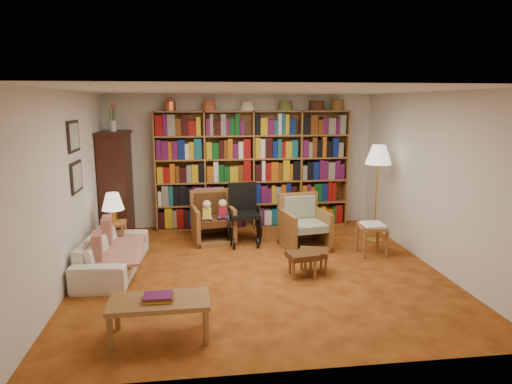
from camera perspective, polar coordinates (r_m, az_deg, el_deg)
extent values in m
plane|color=#AC571A|center=(6.59, 0.43, -9.72)|extent=(5.00, 5.00, 0.00)
plane|color=silver|center=(6.16, 0.46, 12.57)|extent=(5.00, 5.00, 0.00)
plane|color=silver|center=(8.71, -1.82, 3.90)|extent=(5.00, 0.00, 5.00)
plane|color=silver|center=(3.85, 5.57, -5.43)|extent=(5.00, 0.00, 5.00)
plane|color=silver|center=(6.41, -22.28, 0.46)|extent=(0.00, 5.00, 5.00)
plane|color=silver|center=(7.04, 21.04, 1.43)|extent=(0.00, 5.00, 5.00)
cube|color=brown|center=(8.59, -0.38, 2.80)|extent=(3.60, 0.30, 2.20)
cube|color=#37170F|center=(8.35, -17.05, 0.66)|extent=(0.45, 0.90, 1.80)
cube|color=#37170F|center=(8.24, -17.42, 7.04)|extent=(0.50, 0.95, 0.06)
cylinder|color=white|center=(8.23, -17.47, 7.87)|extent=(0.12, 0.12, 0.18)
cube|color=black|center=(6.62, -21.87, 6.48)|extent=(0.03, 0.52, 0.42)
cube|color=gray|center=(6.61, -21.74, 6.49)|extent=(0.01, 0.44, 0.34)
cube|color=black|center=(6.68, -21.53, 1.78)|extent=(0.03, 0.52, 0.42)
cube|color=gray|center=(6.67, -21.41, 1.78)|extent=(0.01, 0.44, 0.34)
imported|color=beige|center=(6.77, -17.45, -7.36)|extent=(1.81, 0.81, 0.52)
cube|color=beige|center=(6.75, -17.05, -7.01)|extent=(0.80, 1.39, 0.04)
cube|color=maroon|center=(7.07, -18.11, -4.99)|extent=(0.17, 0.42, 0.41)
cube|color=maroon|center=(6.41, -19.23, -6.70)|extent=(0.18, 0.39, 0.38)
cube|color=brown|center=(7.45, -17.32, -3.77)|extent=(0.39, 0.39, 0.04)
cylinder|color=brown|center=(7.41, -18.49, -5.99)|extent=(0.05, 0.05, 0.48)
cylinder|color=brown|center=(7.36, -16.28, -5.98)|extent=(0.05, 0.05, 0.48)
cylinder|color=brown|center=(7.68, -18.09, -5.37)|extent=(0.05, 0.05, 0.48)
cylinder|color=brown|center=(7.63, -15.96, -5.35)|extent=(0.05, 0.05, 0.48)
cylinder|color=gold|center=(7.42, -17.37, -2.91)|extent=(0.11, 0.11, 0.19)
cone|color=beige|center=(7.37, -17.48, -1.12)|extent=(0.34, 0.34, 0.27)
cube|color=brown|center=(7.90, -5.34, -5.90)|extent=(0.78, 0.81, 0.08)
cube|color=brown|center=(7.82, -7.63, -4.10)|extent=(0.17, 0.71, 0.61)
cube|color=brown|center=(7.84, -3.12, -3.98)|extent=(0.17, 0.71, 0.61)
cube|color=brown|center=(8.10, -5.47, -2.62)|extent=(0.69, 0.18, 0.85)
cube|color=#4C2C14|center=(7.78, -5.38, -3.56)|extent=(0.61, 0.67, 0.11)
cube|color=#4C2C14|center=(7.99, -5.48, -1.34)|extent=(0.54, 0.17, 0.36)
cube|color=#BD3251|center=(8.08, -5.52, -0.80)|extent=(0.53, 0.14, 0.38)
cube|color=brown|center=(7.56, 6.09, -6.70)|extent=(0.80, 0.83, 0.08)
cube|color=brown|center=(7.42, 3.78, -4.84)|extent=(0.19, 0.72, 0.62)
cube|color=brown|center=(7.56, 8.45, -4.63)|extent=(0.19, 0.72, 0.62)
cube|color=brown|center=(7.75, 5.60, -3.21)|extent=(0.70, 0.19, 0.87)
cube|color=#93A382|center=(7.43, 6.20, -4.23)|extent=(0.63, 0.69, 0.12)
cube|color=#93A382|center=(7.64, 5.74, -1.87)|extent=(0.55, 0.18, 0.37)
cube|color=black|center=(7.67, -1.52, -2.90)|extent=(0.53, 0.53, 0.06)
cube|color=black|center=(7.84, -1.71, -0.56)|extent=(0.49, 0.09, 0.49)
cylinder|color=black|center=(7.80, -3.58, -4.07)|extent=(0.03, 0.61, 0.61)
cylinder|color=black|center=(7.85, 0.37, -3.95)|extent=(0.03, 0.61, 0.61)
cylinder|color=black|center=(7.47, -2.76, -6.48)|extent=(0.03, 0.17, 0.17)
cylinder|color=black|center=(7.51, 0.22, -6.37)|extent=(0.03, 0.17, 0.17)
cylinder|color=gold|center=(8.15, 14.56, -5.86)|extent=(0.28, 0.28, 0.03)
cylinder|color=gold|center=(7.98, 14.79, -1.16)|extent=(0.03, 0.03, 1.40)
cone|color=beige|center=(7.85, 15.08, 4.54)|extent=(0.44, 0.44, 0.32)
cube|color=brown|center=(7.32, 14.32, -4.22)|extent=(0.50, 0.50, 0.04)
cylinder|color=brown|center=(7.17, 13.43, -6.47)|extent=(0.05, 0.05, 0.43)
cylinder|color=brown|center=(7.30, 16.03, -6.28)|extent=(0.05, 0.05, 0.43)
cylinder|color=brown|center=(7.48, 12.48, -5.68)|extent=(0.05, 0.05, 0.43)
cylinder|color=brown|center=(7.61, 14.98, -5.52)|extent=(0.05, 0.05, 0.43)
cube|color=white|center=(7.31, 14.33, -3.96)|extent=(0.37, 0.43, 0.03)
cube|color=#4C2C14|center=(6.30, 5.83, -7.90)|extent=(0.45, 0.40, 0.08)
cylinder|color=brown|center=(6.22, 4.70, -9.79)|extent=(0.04, 0.04, 0.26)
cylinder|color=brown|center=(6.29, 7.38, -9.62)|extent=(0.04, 0.04, 0.26)
cylinder|color=brown|center=(6.44, 4.26, -9.05)|extent=(0.04, 0.04, 0.26)
cylinder|color=brown|center=(6.50, 6.85, -8.89)|extent=(0.04, 0.04, 0.26)
cube|color=#4C2C14|center=(6.46, 7.24, -7.51)|extent=(0.46, 0.42, 0.08)
cylinder|color=brown|center=(6.38, 6.19, -9.31)|extent=(0.04, 0.04, 0.25)
cylinder|color=brown|center=(6.45, 8.72, -9.14)|extent=(0.04, 0.04, 0.25)
cylinder|color=brown|center=(6.59, 5.72, -8.62)|extent=(0.04, 0.04, 0.25)
cylinder|color=brown|center=(6.66, 8.17, -8.47)|extent=(0.04, 0.04, 0.25)
cube|color=brown|center=(4.80, -11.98, -13.28)|extent=(1.01, 0.52, 0.05)
cylinder|color=brown|center=(4.77, -17.78, -16.49)|extent=(0.06, 0.06, 0.36)
cylinder|color=brown|center=(4.69, -6.27, -16.48)|extent=(0.06, 0.06, 0.36)
cylinder|color=brown|center=(5.13, -16.96, -14.38)|extent=(0.06, 0.06, 0.36)
cylinder|color=brown|center=(5.06, -6.38, -14.33)|extent=(0.06, 0.06, 0.36)
cube|color=brown|center=(4.78, -12.00, -12.71)|extent=(0.28, 0.22, 0.05)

